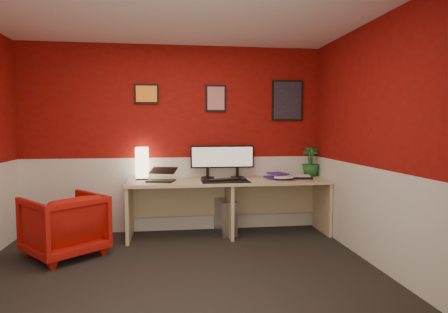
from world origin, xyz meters
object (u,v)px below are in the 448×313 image
Objects in this scene: shoji_lamp at (142,164)px; monitor_left at (207,157)px; potted_plant at (311,161)px; zen_tray at (298,177)px; laptop at (161,173)px; desk at (229,208)px; armchair at (64,225)px; monitor_right at (237,156)px; pc_tower at (225,216)px.

monitor_left is (0.86, -0.01, 0.09)m from shoji_lamp.
monitor_left is 1.41× the size of potted_plant.
zen_tray is at bearing -5.32° from shoji_lamp.
zen_tray is at bearing 17.75° from laptop.
armchair is at bearing -163.84° from desk.
desk is at bearing -169.44° from potted_plant.
laptop is (-0.87, -0.03, 0.47)m from desk.
shoji_lamp is 2.07m from zen_tray.
monitor_right is at bearing 28.89° from laptop.
shoji_lamp is 0.53× the size of armchair.
monitor_left is 1.66× the size of zen_tray.
pc_tower is at bearing 158.64° from armchair.
zen_tray is 1.10m from pc_tower.
laptop is 1.05m from pc_tower.
desk reaches higher than armchair.
potted_plant reaches higher than laptop.
desk is 6.50× the size of shoji_lamp.
potted_plant reaches higher than shoji_lamp.
desk is 1.99m from armchair.
desk is 0.70m from monitor_right.
pc_tower is at bearing -174.49° from potted_plant.
potted_plant is (0.25, 0.20, 0.19)m from zen_tray.
laptop is (0.25, -0.24, -0.09)m from shoji_lamp.
pc_tower is at bearing -22.76° from monitor_left.
zen_tray is (2.05, -0.19, -0.18)m from shoji_lamp.
shoji_lamp is 1.25m from armchair.
desk is 6.31× the size of potted_plant.
pc_tower is at bearing -5.54° from shoji_lamp.
zen_tray is 0.85× the size of potted_plant.
monitor_left reaches higher than armchair.
potted_plant is 3.24m from armchair.
zen_tray is at bearing -12.82° from pc_tower.
monitor_right is 2.29m from armchair.
potted_plant is 1.41m from pc_tower.
monitor_right is at bearing -178.69° from potted_plant.
monitor_left is (-0.26, 0.20, 0.66)m from desk.
shoji_lamp is at bearing 151.67° from laptop.
shoji_lamp is 0.97× the size of potted_plant.
zen_tray is at bearing 1.06° from desk.
zen_tray reaches higher than armchair.
monitor_left is at bearing 149.49° from pc_tower.
monitor_left and monitor_right have the same top height.
monitor_left is 0.77× the size of armchair.
zen_tray is 2.93m from armchair.
potted_plant is at bearing 23.18° from laptop.
shoji_lamp is at bearing -176.74° from armchair.
shoji_lamp is 0.69× the size of monitor_left.
pc_tower is at bearing 25.37° from laptop.
potted_plant reaches higher than desk.
zen_tray is (0.79, -0.18, -0.28)m from monitor_right.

